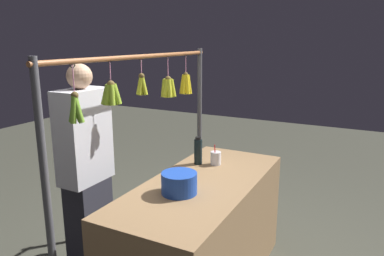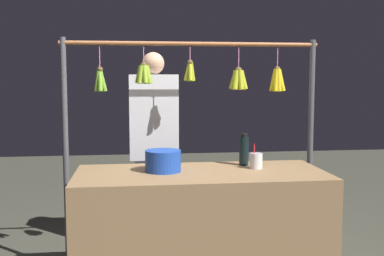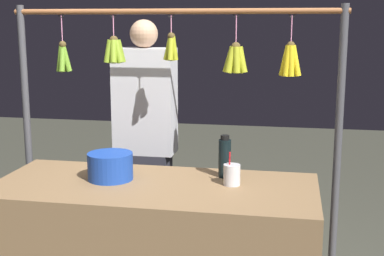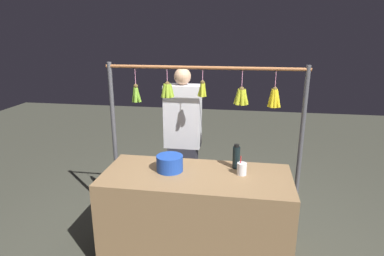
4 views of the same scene
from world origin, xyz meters
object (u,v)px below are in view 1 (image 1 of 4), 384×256
(vendor_person, at_px, (87,177))
(drink_cup, at_px, (216,158))
(blue_bucket, at_px, (179,183))
(water_bottle, at_px, (198,151))

(vendor_person, bearing_deg, drink_cup, 130.91)
(blue_bucket, relative_size, vendor_person, 0.14)
(drink_cup, bearing_deg, blue_bucket, 1.67)
(drink_cup, xyz_separation_m, vendor_person, (0.67, -0.77, -0.07))
(blue_bucket, relative_size, drink_cup, 1.39)
(water_bottle, height_order, blue_bucket, water_bottle)
(water_bottle, xyz_separation_m, blue_bucket, (0.59, 0.15, -0.04))
(water_bottle, distance_m, blue_bucket, 0.61)
(blue_bucket, height_order, drink_cup, drink_cup)
(water_bottle, bearing_deg, blue_bucket, 14.55)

